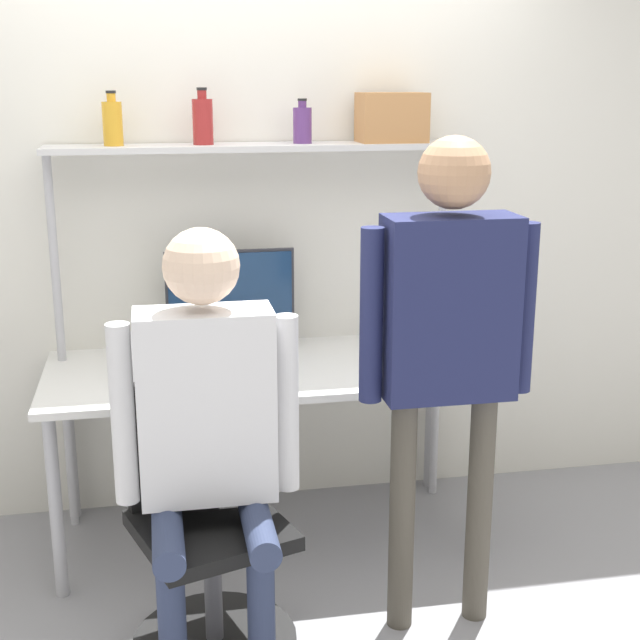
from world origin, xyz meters
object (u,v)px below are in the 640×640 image
monitor (231,297)px  cell_phone (247,381)px  person_seated (207,414)px  bottle_purple (302,124)px  bottle_red (203,121)px  bottle_amber (113,122)px  laptop (177,369)px  office_chair (208,571)px  storage_box (392,117)px  person_standing (448,324)px

monitor → cell_phone: monitor is taller
person_seated → bottle_purple: 1.43m
monitor → bottle_red: 0.74m
person_seated → bottle_amber: bearing=104.9°
laptop → bottle_amber: 1.02m
monitor → office_chair: 1.22m
storage_box → bottle_purple: bearing=180.0°
person_seated → person_standing: size_ratio=0.85×
bottle_red → bottle_amber: (-0.36, 0.00, -0.00)m
person_standing → storage_box: bearing=86.4°
laptop → person_standing: person_standing is taller
cell_phone → person_seated: 0.64m
laptop → person_standing: (0.89, -0.60, 0.30)m
bottle_purple → monitor: bearing=-175.1°
monitor → person_seated: 1.03m
cell_phone → person_seated: size_ratio=0.10×
laptop → storage_box: 1.38m
office_chair → bottle_purple: bearing=63.2°
person_seated → bottle_red: 1.35m
office_chair → bottle_amber: bottle_amber is taller
monitor → storage_box: size_ratio=1.96×
monitor → bottle_amber: size_ratio=2.54×
person_seated → bottle_amber: (-0.28, 1.04, 0.86)m
cell_phone → person_standing: (0.62, -0.56, 0.35)m
cell_phone → office_chair: 0.76m
laptop → bottle_amber: size_ratio=1.57×
person_standing → bottle_purple: 1.21m
laptop → bottle_purple: bearing=34.5°
laptop → cell_phone: 0.28m
monitor → bottle_red: (-0.09, 0.03, 0.73)m
bottle_red → storage_box: bottle_red is taller
monitor → storage_box: bearing=2.2°
bottle_purple → office_chair: bearing=-116.8°
monitor → laptop: size_ratio=1.62×
laptop → bottle_amber: (-0.20, 0.39, 0.92)m
bottle_red → monitor: bearing=-16.6°
monitor → laptop: 0.48m
office_chair → storage_box: (0.88, 1.00, 1.46)m
office_chair → bottle_amber: (-0.26, 1.00, 1.45)m
storage_box → office_chair: bearing=-131.6°
laptop → storage_box: size_ratio=1.21×
office_chair → bottle_red: (0.09, 1.00, 1.45)m
bottle_purple → storage_box: bearing=-0.0°
cell_phone → bottle_amber: bottle_amber is taller
monitor → bottle_purple: 0.78m
bottle_purple → bottle_amber: 0.77m
monitor → bottle_red: bearing=163.4°
bottle_purple → storage_box: (0.38, -0.00, 0.03)m
laptop → person_standing: bearing=-34.3°
monitor → laptop: monitor is taller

